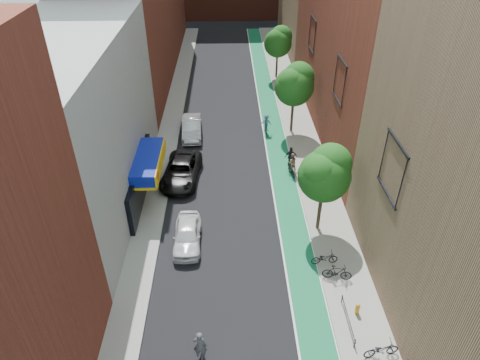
{
  "coord_description": "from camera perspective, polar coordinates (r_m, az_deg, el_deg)",
  "views": [
    {
      "loc": [
        -0.36,
        -12.02,
        19.36
      ],
      "look_at": [
        0.44,
        13.91,
        1.5
      ],
      "focal_mm": 32.0,
      "sensor_mm": 36.0,
      "label": 1
    }
  ],
  "objects": [
    {
      "name": "tree_near",
      "position": [
        27.17,
        11.31,
        1.02
      ],
      "size": [
        3.4,
        3.36,
        6.42
      ],
      "color": "#332619",
      "rests_on": "ground"
    },
    {
      "name": "building_right_mid_red",
      "position": [
        40.84,
        17.1,
        21.36
      ],
      "size": [
        8.0,
        28.0,
        22.0
      ],
      "primitive_type": "cube",
      "color": "maroon",
      "rests_on": "ground"
    },
    {
      "name": "sidewalk_left",
      "position": [
        43.0,
        -9.18,
        7.44
      ],
      "size": [
        2.0,
        68.0,
        0.15
      ],
      "primitive_type": "cube",
      "color": "gray",
      "rests_on": "ground"
    },
    {
      "name": "parked_car_black",
      "position": [
        34.09,
        -7.83,
        1.2
      ],
      "size": [
        3.22,
        6.01,
        1.6
      ],
      "primitive_type": "imported",
      "rotation": [
        0.0,
        0.0,
        -0.1
      ],
      "color": "black",
      "rests_on": "ground"
    },
    {
      "name": "cyclist_lead",
      "position": [
        22.36,
        -5.29,
        -21.91
      ],
      "size": [
        0.78,
        1.64,
        2.18
      ],
      "rotation": [
        0.0,
        0.0,
        2.99
      ],
      "color": "black",
      "rests_on": "ground"
    },
    {
      "name": "tree_far",
      "position": [
        52.54,
        5.13,
        17.99
      ],
      "size": [
        3.3,
        3.25,
        6.21
      ],
      "color": "#332619",
      "rests_on": "ground"
    },
    {
      "name": "parked_bike_mid",
      "position": [
        26.27,
        12.83,
        -11.93
      ],
      "size": [
        1.81,
        0.83,
        1.05
      ],
      "primitive_type": "imported",
      "rotation": [
        0.0,
        0.0,
        1.37
      ],
      "color": "black",
      "rests_on": "sidewalk_right"
    },
    {
      "name": "fire_hydrant",
      "position": [
        24.96,
        15.39,
        -16.21
      ],
      "size": [
        0.24,
        0.24,
        0.69
      ],
      "color": "#C18116",
      "rests_on": "sidewalk_right"
    },
    {
      "name": "tree_mid",
      "position": [
        39.3,
        7.34,
        12.66
      ],
      "size": [
        3.55,
        3.53,
        6.74
      ],
      "color": "#332619",
      "rests_on": "ground"
    },
    {
      "name": "parked_bike_near",
      "position": [
        23.58,
        18.32,
        -20.67
      ],
      "size": [
        1.89,
        0.9,
        0.95
      ],
      "primitive_type": "imported",
      "rotation": [
        0.0,
        0.0,
        1.72
      ],
      "color": "black",
      "rests_on": "sidewalk_right"
    },
    {
      "name": "parked_car_white",
      "position": [
        28.13,
        -7.04,
        -7.25
      ],
      "size": [
        1.79,
        4.33,
        1.47
      ],
      "primitive_type": "imported",
      "rotation": [
        0.0,
        0.0,
        0.01
      ],
      "color": "silver",
      "rests_on": "ground"
    },
    {
      "name": "parked_car_silver",
      "position": [
        40.34,
        -6.46,
        6.95
      ],
      "size": [
        2.02,
        5.04,
        1.63
      ],
      "primitive_type": "imported",
      "rotation": [
        0.0,
        0.0,
        0.06
      ],
      "color": "#999DA1",
      "rests_on": "ground"
    },
    {
      "name": "sidewalk_right",
      "position": [
        43.18,
        7.64,
        7.7
      ],
      "size": [
        3.0,
        68.0,
        0.15
      ],
      "primitive_type": "cube",
      "color": "gray",
      "rests_on": "ground"
    },
    {
      "name": "cyclist_lane_near",
      "position": [
        34.66,
        6.92,
        1.89
      ],
      "size": [
        0.87,
        1.73,
        1.92
      ],
      "rotation": [
        0.0,
        0.0,
        3.34
      ],
      "color": "black",
      "rests_on": "ground"
    },
    {
      "name": "bike_lane",
      "position": [
        42.88,
        4.3,
        7.61
      ],
      "size": [
        2.0,
        68.0,
        0.01
      ],
      "primitive_type": "cube",
      "color": "#136D42",
      "rests_on": "ground"
    },
    {
      "name": "parked_bike_far",
      "position": [
        27.09,
        11.21,
        -10.18
      ],
      "size": [
        1.71,
        0.72,
        0.87
      ],
      "primitive_type": "imported",
      "rotation": [
        0.0,
        0.0,
        1.66
      ],
      "color": "black",
      "rests_on": "sidewalk_right"
    },
    {
      "name": "cyclist_lane_far",
      "position": [
        40.58,
        3.5,
        7.31
      ],
      "size": [
        1.03,
        1.71,
        1.9
      ],
      "rotation": [
        0.0,
        0.0,
        3.09
      ],
      "color": "black",
      "rests_on": "ground"
    },
    {
      "name": "building_left_white",
      "position": [
        31.12,
        -21.7,
        6.56
      ],
      "size": [
        8.0,
        20.0,
        12.0
      ],
      "primitive_type": "cube",
      "color": "silver",
      "rests_on": "ground"
    },
    {
      "name": "cyclist_lane_mid",
      "position": [
        35.28,
        6.76,
        2.46
      ],
      "size": [
        1.0,
        1.83,
        2.05
      ],
      "rotation": [
        0.0,
        0.0,
        3.14
      ],
      "color": "black",
      "rests_on": "ground"
    }
  ]
}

